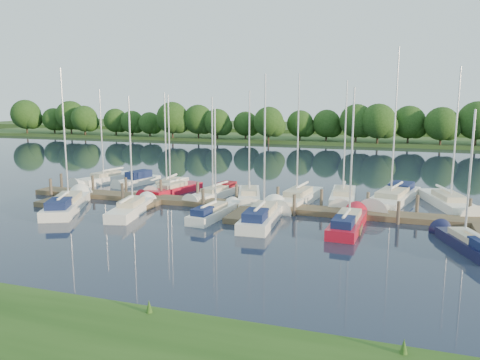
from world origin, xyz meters
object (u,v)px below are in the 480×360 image
(sailboat_n_5, at_px, (249,197))
(sailboat_s_2, at_px, (213,214))
(motorboat, at_px, (138,181))
(sailboat_n_0, at_px, (106,180))
(dock, at_px, (249,208))

(sailboat_n_5, bearing_deg, sailboat_s_2, 66.74)
(sailboat_n_5, xyz_separation_m, sailboat_s_2, (-0.68, -6.40, 0.04))
(motorboat, height_order, sailboat_s_2, sailboat_s_2)
(sailboat_s_2, bearing_deg, sailboat_n_5, 89.01)
(motorboat, bearing_deg, sailboat_n_0, 14.48)
(sailboat_n_5, bearing_deg, motorboat, -32.95)
(sailboat_n_0, xyz_separation_m, sailboat_s_2, (15.82, -9.94, 0.04))
(sailboat_n_5, height_order, sailboat_s_2, sailboat_n_5)
(dock, height_order, sailboat_s_2, sailboat_s_2)
(dock, distance_m, sailboat_n_5, 3.59)
(dock, relative_size, sailboat_s_2, 4.91)
(dock, distance_m, sailboat_n_0, 18.92)
(sailboat_n_0, bearing_deg, sailboat_n_5, -177.33)
(sailboat_n_0, height_order, motorboat, sailboat_n_0)
(dock, xyz_separation_m, sailboat_n_5, (-1.10, 3.41, 0.07))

